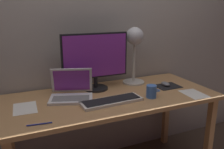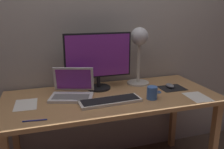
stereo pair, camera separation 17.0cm
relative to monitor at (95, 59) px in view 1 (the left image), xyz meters
The scene contains 12 objects.
back_wall 0.38m from the monitor, 75.07° to the left, with size 4.80×0.06×2.60m, color #A8A099.
desk 0.39m from the monitor, 73.12° to the right, with size 1.60×0.70×0.74m.
monitor is the anchor object (origin of this frame).
keyboard_main 0.40m from the monitor, 89.63° to the right, with size 0.45×0.16×0.03m.
laptop 0.32m from the monitor, 154.67° to the right, with size 0.37×0.32×0.21m.
desk_lamp 0.38m from the monitor, ahead, with size 0.19×0.19×0.49m.
mousepad 0.66m from the monitor, 17.20° to the right, with size 0.20×0.16×0.00m, color black.
mouse 0.63m from the monitor, 16.17° to the right, with size 0.06×0.10×0.03m, color slate.
coffee_mug 0.51m from the monitor, 47.54° to the right, with size 0.11×0.08×0.09m.
paper_sheet_near_mouse 0.81m from the monitor, 32.25° to the right, with size 0.15×0.21×0.00m, color white.
paper_sheet_by_keyboard 0.64m from the monitor, 162.59° to the right, with size 0.15×0.21×0.00m, color white.
pen 0.72m from the monitor, 138.05° to the right, with size 0.01×0.01×0.14m, color #2633A5.
Camera 1 is at (-0.67, -1.55, 1.38)m, focal length 38.08 mm.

